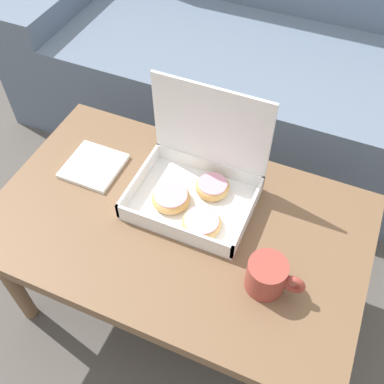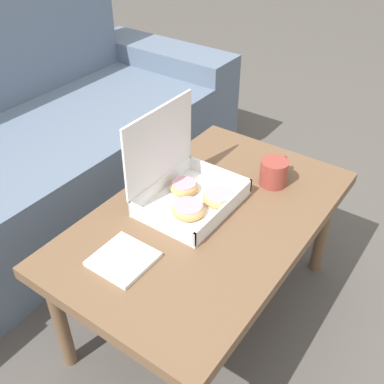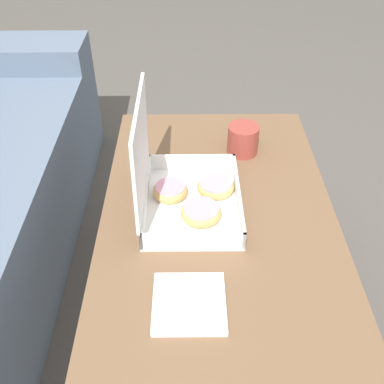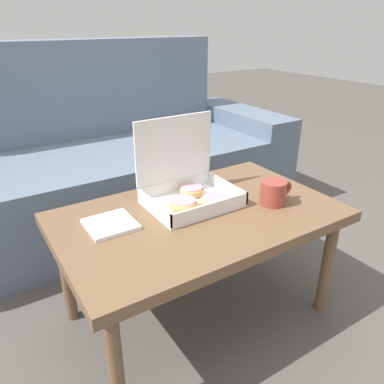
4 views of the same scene
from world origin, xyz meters
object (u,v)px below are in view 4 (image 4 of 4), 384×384
object	(u,v)px
coffee_table	(199,224)
coffee_mug	(274,192)
pastry_box	(190,188)
couch	(104,166)

from	to	relation	value
coffee_table	coffee_mug	xyz separation A→B (m)	(0.27, -0.09, 0.09)
pastry_box	coffee_mug	bearing A→B (deg)	-34.98
coffee_table	pastry_box	bearing A→B (deg)	79.00
coffee_table	coffee_mug	size ratio (longest dim) A/B	7.19
couch	coffee_mug	size ratio (longest dim) A/B	15.45
pastry_box	couch	bearing A→B (deg)	91.11
couch	pastry_box	world-z (taller)	couch
coffee_table	coffee_mug	world-z (taller)	coffee_mug
pastry_box	coffee_mug	xyz separation A→B (m)	(0.25, -0.18, -0.01)
couch	coffee_mug	world-z (taller)	couch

